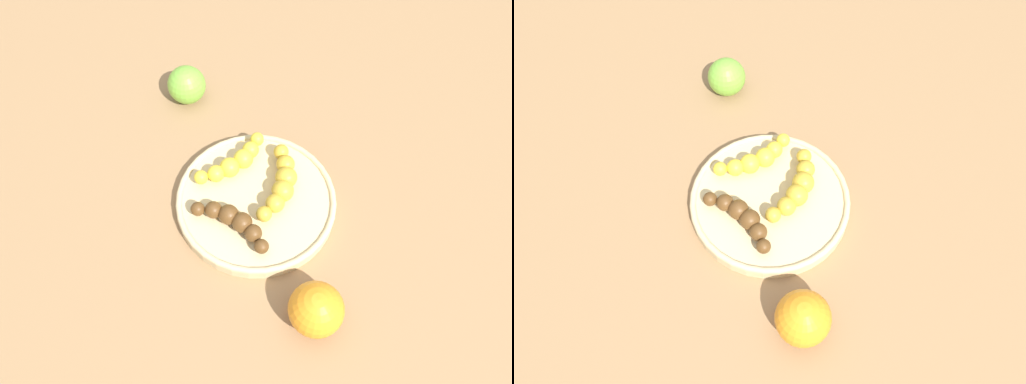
{
  "view_description": "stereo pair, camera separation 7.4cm",
  "coord_description": "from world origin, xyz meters",
  "views": [
    {
      "loc": [
        -0.37,
        0.12,
        0.67
      ],
      "look_at": [
        0.0,
        0.0,
        0.04
      ],
      "focal_mm": 34.04,
      "sensor_mm": 36.0,
      "label": 1
    },
    {
      "loc": [
        -0.38,
        0.04,
        0.67
      ],
      "look_at": [
        0.0,
        0.0,
        0.04
      ],
      "focal_mm": 34.04,
      "sensor_mm": 36.0,
      "label": 2
    }
  ],
  "objects": [
    {
      "name": "ground_plane",
      "position": [
        0.0,
        0.0,
        0.0
      ],
      "size": [
        2.4,
        2.4,
        0.0
      ],
      "primitive_type": "plane",
      "color": "#936D47"
    },
    {
      "name": "fruit_bowl",
      "position": [
        0.0,
        0.0,
        0.01
      ],
      "size": [
        0.25,
        0.25,
        0.02
      ],
      "color": "#D1B784",
      "rests_on": "ground_plane"
    },
    {
      "name": "banana_spotted",
      "position": [
        0.0,
        -0.04,
        0.04
      ],
      "size": [
        0.12,
        0.09,
        0.03
      ],
      "rotation": [
        0.0,
        0.0,
        4.16
      ],
      "color": "gold",
      "rests_on": "fruit_bowl"
    },
    {
      "name": "banana_yellow",
      "position": [
        0.07,
        0.02,
        0.04
      ],
      "size": [
        0.07,
        0.13,
        0.03
      ],
      "rotation": [
        0.0,
        0.0,
        3.54
      ],
      "color": "yellow",
      "rests_on": "fruit_bowl"
    },
    {
      "name": "banana_overripe",
      "position": [
        -0.04,
        0.05,
        0.03
      ],
      "size": [
        0.11,
        0.09,
        0.03
      ],
      "rotation": [
        0.0,
        0.0,
        5.4
      ],
      "color": "#593819",
      "rests_on": "fruit_bowl"
    },
    {
      "name": "orange_fruit",
      "position": [
        -0.2,
        -0.02,
        0.04
      ],
      "size": [
        0.08,
        0.08,
        0.08
      ],
      "primitive_type": "sphere",
      "color": "orange",
      "rests_on": "ground_plane"
    },
    {
      "name": "apple_green",
      "position": [
        0.25,
        0.05,
        0.03
      ],
      "size": [
        0.07,
        0.07,
        0.07
      ],
      "primitive_type": "sphere",
      "color": "#72B238",
      "rests_on": "ground_plane"
    }
  ]
}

